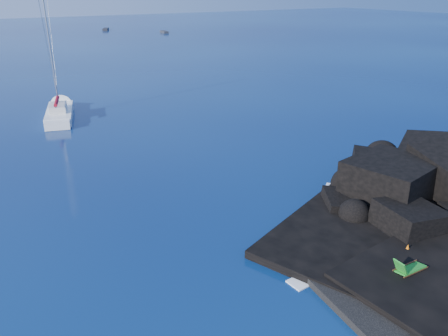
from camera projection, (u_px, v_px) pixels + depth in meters
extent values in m
plane|color=#040D3D|center=(338.00, 321.00, 17.88)|extent=(400.00, 400.00, 0.00)
cube|color=black|center=(402.00, 279.00, 20.39)|extent=(9.08, 6.86, 0.70)
cone|color=#D7630B|center=(407.00, 249.00, 21.65)|extent=(0.46, 0.46, 0.53)
cube|color=black|center=(106.00, 30.00, 133.74)|extent=(3.16, 4.89, 0.62)
cube|color=#2A2B30|center=(164.00, 33.00, 126.37)|extent=(1.84, 4.49, 0.58)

